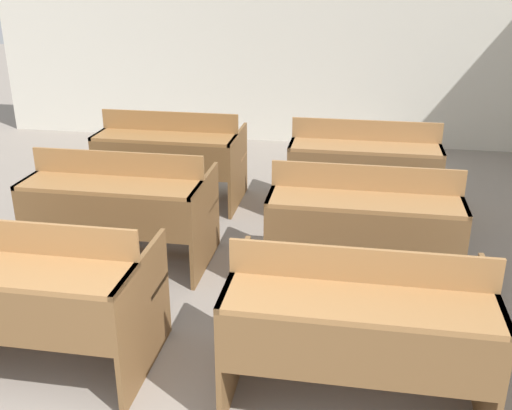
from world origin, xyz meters
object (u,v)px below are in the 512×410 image
bench_front_left (30,291)px  bench_second_left (121,205)px  bench_third_right (364,165)px  bench_front_right (357,323)px  bench_third_left (171,155)px  bench_second_right (363,222)px

bench_front_left → bench_second_left: (0.01, 1.29, 0.00)m
bench_second_left → bench_third_right: size_ratio=1.00×
bench_front_right → bench_third_right: bearing=89.6°
bench_third_left → bench_front_left: bearing=-90.1°
bench_second_right → bench_third_left: size_ratio=1.00×
bench_second_left → bench_second_right: same height
bench_front_right → bench_third_left: bearing=124.4°
bench_front_left → bench_second_left: size_ratio=1.00×
bench_front_right → bench_second_left: bearing=143.5°
bench_front_left → bench_third_right: size_ratio=1.00×
bench_front_right → bench_third_left: size_ratio=1.00×
bench_front_left → bench_front_right: bearing=-0.6°
bench_front_left → bench_second_left: 1.29m
bench_second_left → bench_second_right: (1.78, -0.01, 0.00)m
bench_second_right → bench_third_left: 2.21m
bench_second_left → bench_third_right: same height
bench_front_left → bench_front_right: (1.78, -0.02, 0.00)m
bench_front_right → bench_third_right: same height
bench_front_left → bench_second_left: same height
bench_front_left → bench_third_right: bearing=54.8°
bench_third_right → bench_third_left: bearing=179.4°
bench_front_right → bench_second_left: 2.19m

